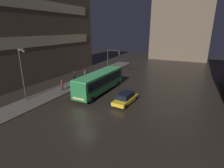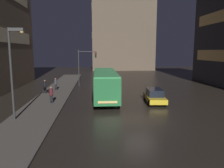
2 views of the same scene
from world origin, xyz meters
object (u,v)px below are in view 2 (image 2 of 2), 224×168
(pedestrian_mid, at_px, (45,86))
(traffic_light_main, at_px, (85,62))
(pedestrian_far, at_px, (56,83))
(street_lamp_sidewalk, at_px, (14,59))
(pedestrian_near, at_px, (51,93))
(bus_near, at_px, (105,82))
(car_taxi, at_px, (154,96))

(pedestrian_mid, xyz_separation_m, traffic_light_main, (4.96, 6.63, 2.77))
(pedestrian_far, relative_size, traffic_light_main, 0.29)
(traffic_light_main, distance_m, street_lamp_sidewalk, 18.33)
(pedestrian_near, distance_m, pedestrian_mid, 5.93)
(pedestrian_mid, bearing_deg, bus_near, 171.68)
(bus_near, bearing_deg, pedestrian_near, 21.71)
(bus_near, distance_m, car_taxi, 5.92)
(bus_near, relative_size, traffic_light_main, 1.96)
(pedestrian_mid, bearing_deg, pedestrian_far, -98.88)
(bus_near, xyz_separation_m, pedestrian_near, (-5.82, -2.27, -0.81))
(bus_near, xyz_separation_m, pedestrian_mid, (-7.72, 3.34, -0.85))
(pedestrian_near, xyz_separation_m, pedestrian_far, (-0.91, 7.83, -0.02))
(pedestrian_near, relative_size, traffic_light_main, 0.30)
(pedestrian_near, relative_size, street_lamp_sidewalk, 0.24)
(car_taxi, xyz_separation_m, pedestrian_mid, (-13.05, 5.60, 0.39))
(street_lamp_sidewalk, bearing_deg, traffic_light_main, 75.05)
(pedestrian_near, bearing_deg, pedestrian_far, -132.53)
(street_lamp_sidewalk, bearing_deg, pedestrian_far, 86.79)
(pedestrian_near, bearing_deg, car_taxi, 130.85)
(bus_near, bearing_deg, traffic_light_main, -74.18)
(car_taxi, xyz_separation_m, traffic_light_main, (-8.09, 12.23, 3.16))
(pedestrian_far, height_order, traffic_light_main, traffic_light_main)
(bus_near, height_order, traffic_light_main, traffic_light_main)
(bus_near, bearing_deg, car_taxi, 157.33)
(car_taxi, distance_m, pedestrian_far, 14.38)
(car_taxi, xyz_separation_m, pedestrian_near, (-11.15, -0.01, 0.43))
(pedestrian_mid, relative_size, traffic_light_main, 0.30)
(bus_near, relative_size, pedestrian_near, 6.46)
(car_taxi, bearing_deg, bus_near, -18.71)
(bus_near, height_order, pedestrian_far, bus_near)
(pedestrian_far, xyz_separation_m, street_lamp_sidewalk, (-0.74, -13.27, 3.81))
(car_taxi, bearing_deg, pedestrian_far, -28.63)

